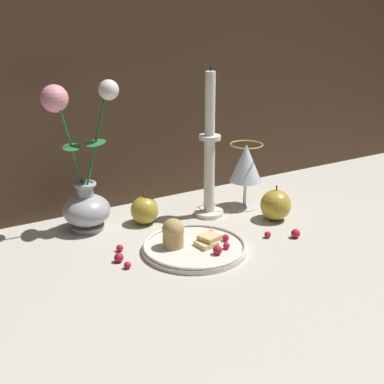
# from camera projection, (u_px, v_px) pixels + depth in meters

# --- Properties ---
(ground_plane) EXTENTS (2.40, 2.40, 0.00)m
(ground_plane) POSITION_uv_depth(u_px,v_px,m) (199.00, 238.00, 1.16)
(ground_plane) COLOR #B7B2A3
(ground_plane) RESTS_ON ground
(vase) EXTENTS (0.16, 0.11, 0.33)m
(vase) POSITION_uv_depth(u_px,v_px,m) (83.00, 184.00, 1.17)
(vase) COLOR #A3A3A8
(vase) RESTS_ON ground_plane
(plate_with_pastries) EXTENTS (0.22, 0.22, 0.07)m
(plate_with_pastries) POSITION_uv_depth(u_px,v_px,m) (192.00, 245.00, 1.09)
(plate_with_pastries) COLOR silver
(plate_with_pastries) RESTS_ON ground_plane
(wine_glass) EXTENTS (0.08, 0.08, 0.16)m
(wine_glass) POSITION_uv_depth(u_px,v_px,m) (246.00, 165.00, 1.30)
(wine_glass) COLOR silver
(wine_glass) RESTS_ON ground_plane
(candlestick) EXTENTS (0.07, 0.07, 0.35)m
(candlestick) POSITION_uv_depth(u_px,v_px,m) (209.00, 159.00, 1.24)
(candlestick) COLOR silver
(candlestick) RESTS_ON ground_plane
(apple_beside_vase) EXTENTS (0.07, 0.07, 0.08)m
(apple_beside_vase) POSITION_uv_depth(u_px,v_px,m) (275.00, 205.00, 1.25)
(apple_beside_vase) COLOR #B2932D
(apple_beside_vase) RESTS_ON ground_plane
(apple_near_glass) EXTENTS (0.06, 0.06, 0.08)m
(apple_near_glass) POSITION_uv_depth(u_px,v_px,m) (144.00, 210.00, 1.23)
(apple_near_glass) COLOR #B2932D
(apple_near_glass) RESTS_ON ground_plane
(berry_near_plate) EXTENTS (0.01, 0.01, 0.01)m
(berry_near_plate) POSITION_uv_depth(u_px,v_px,m) (120.00, 248.00, 1.10)
(berry_near_plate) COLOR #AD192D
(berry_near_plate) RESTS_ON ground_plane
(berry_front_center) EXTENTS (0.01, 0.01, 0.01)m
(berry_front_center) POSITION_uv_depth(u_px,v_px,m) (128.00, 265.00, 1.02)
(berry_front_center) COLOR #AD192D
(berry_front_center) RESTS_ON ground_plane
(berry_by_glass_stem) EXTENTS (0.02, 0.02, 0.02)m
(berry_by_glass_stem) POSITION_uv_depth(u_px,v_px,m) (296.00, 233.00, 1.16)
(berry_by_glass_stem) COLOR #AD192D
(berry_by_glass_stem) RESTS_ON ground_plane
(berry_under_candlestick) EXTENTS (0.02, 0.02, 0.02)m
(berry_under_candlestick) POSITION_uv_depth(u_px,v_px,m) (119.00, 258.00, 1.05)
(berry_under_candlestick) COLOR #AD192D
(berry_under_candlestick) RESTS_ON ground_plane
(berry_far_right) EXTENTS (0.01, 0.01, 0.01)m
(berry_far_right) POSITION_uv_depth(u_px,v_px,m) (268.00, 235.00, 1.16)
(berry_far_right) COLOR #AD192D
(berry_far_right) RESTS_ON ground_plane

